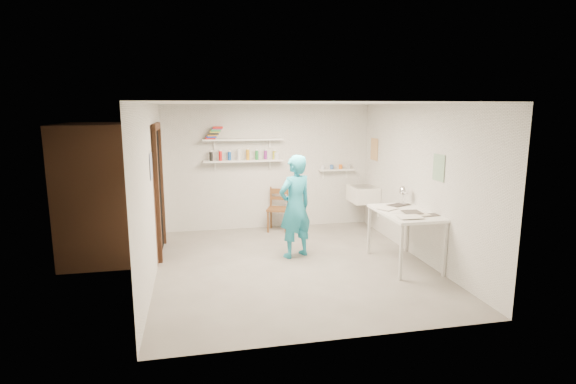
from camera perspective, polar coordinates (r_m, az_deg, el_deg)
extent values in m
cube|color=slate|center=(6.87, 0.69, -9.34)|extent=(4.00, 4.50, 0.02)
cube|color=silver|center=(6.45, 0.74, 11.30)|extent=(4.00, 4.50, 0.02)
cube|color=silver|center=(8.75, -2.51, 3.18)|extent=(4.00, 0.02, 2.40)
cube|color=silver|center=(4.42, 7.11, -4.36)|extent=(4.00, 0.02, 2.40)
cube|color=silver|center=(6.43, -17.05, -0.02)|extent=(0.02, 4.50, 2.40)
cube|color=silver|center=(7.25, 16.42, 1.20)|extent=(0.02, 4.50, 2.40)
cube|color=black|center=(7.49, -16.13, -0.05)|extent=(0.02, 0.90, 2.00)
cube|color=brown|center=(7.57, -21.51, 0.12)|extent=(1.40, 1.50, 2.10)
cube|color=brown|center=(7.37, -16.40, 8.00)|extent=(0.06, 1.05, 0.10)
cube|color=brown|center=(7.00, -16.25, -0.79)|extent=(0.06, 0.10, 2.00)
cube|color=brown|center=(7.98, -15.74, 0.61)|extent=(0.06, 0.10, 2.00)
cube|color=white|center=(8.53, -5.69, 3.97)|extent=(1.50, 0.22, 0.03)
cube|color=white|center=(8.50, -5.74, 6.65)|extent=(1.50, 0.22, 0.03)
cube|color=white|center=(8.99, 6.13, 2.82)|extent=(0.70, 0.14, 0.03)
cube|color=#334C7F|center=(6.42, -16.99, 3.14)|extent=(0.01, 0.28, 0.36)
cube|color=#995933|center=(8.81, 10.89, 5.35)|extent=(0.01, 0.34, 0.42)
cube|color=#3F724C|center=(6.73, 18.58, 2.94)|extent=(0.01, 0.30, 0.38)
cube|color=white|center=(8.75, 9.51, -0.27)|extent=(0.48, 0.60, 0.30)
imported|color=teal|center=(7.03, 0.92, -1.86)|extent=(0.70, 0.60, 1.63)
cylinder|color=beige|center=(7.19, 1.29, 0.62)|extent=(0.28, 0.15, 0.29)
cube|color=brown|center=(8.59, -1.26, -2.18)|extent=(0.50, 0.49, 0.85)
cube|color=white|center=(6.99, 14.56, -5.70)|extent=(0.74, 1.23, 0.82)
sphere|color=white|center=(7.37, 14.52, 0.17)|extent=(0.15, 0.15, 0.15)
cylinder|color=black|center=(8.48, -9.84, 4.50)|extent=(0.06, 0.06, 0.17)
cylinder|color=red|center=(8.49, -8.65, 4.54)|extent=(0.06, 0.06, 0.17)
cylinder|color=blue|center=(8.50, -7.47, 4.58)|extent=(0.06, 0.06, 0.17)
cylinder|color=white|center=(8.51, -6.29, 4.62)|extent=(0.06, 0.06, 0.17)
cylinder|color=orange|center=(8.53, -5.12, 4.65)|extent=(0.06, 0.06, 0.17)
cylinder|color=#268C3F|center=(8.55, -3.95, 4.69)|extent=(0.06, 0.06, 0.17)
cylinder|color=#8C268C|center=(8.58, -2.79, 4.72)|extent=(0.06, 0.06, 0.17)
cylinder|color=gold|center=(8.61, -1.64, 4.75)|extent=(0.06, 0.06, 0.17)
cube|color=red|center=(8.45, -9.82, 6.72)|extent=(0.18, 0.14, 0.03)
cube|color=#1933A5|center=(8.45, -9.69, 6.92)|extent=(0.18, 0.14, 0.03)
cube|color=orange|center=(8.45, -9.56, 7.11)|extent=(0.18, 0.14, 0.03)
cube|color=black|center=(8.45, -9.43, 7.30)|extent=(0.18, 0.14, 0.03)
cube|color=yellow|center=(8.45, -9.30, 7.50)|extent=(0.18, 0.14, 0.03)
cube|color=#338C4C|center=(8.45, -9.17, 7.69)|extent=(0.18, 0.14, 0.03)
cube|color=#8C3F8C|center=(8.45, -9.04, 7.89)|extent=(0.18, 0.14, 0.03)
cube|color=red|center=(8.45, -8.91, 8.08)|extent=(0.18, 0.14, 0.03)
cylinder|color=silver|center=(8.92, 4.87, 3.17)|extent=(0.07, 0.07, 0.09)
cylinder|color=#335999|center=(8.96, 5.72, 3.19)|extent=(0.07, 0.07, 0.09)
cylinder|color=orange|center=(9.00, 6.55, 3.21)|extent=(0.07, 0.07, 0.09)
cylinder|color=#999999|center=(9.04, 7.38, 3.23)|extent=(0.07, 0.07, 0.09)
cube|color=silver|center=(6.89, 14.72, -2.40)|extent=(0.30, 0.22, 0.00)
cube|color=#4C4742|center=(6.89, 14.72, -2.37)|extent=(0.30, 0.22, 0.00)
cube|color=beige|center=(6.89, 14.73, -2.34)|extent=(0.30, 0.22, 0.00)
cube|color=#383330|center=(6.89, 14.73, -2.31)|extent=(0.30, 0.22, 0.00)
cube|color=silver|center=(6.89, 14.73, -2.28)|extent=(0.30, 0.22, 0.00)
cube|color=silver|center=(6.89, 14.73, -2.24)|extent=(0.30, 0.22, 0.00)
cube|color=#4C4742|center=(6.89, 14.73, -2.21)|extent=(0.30, 0.22, 0.00)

